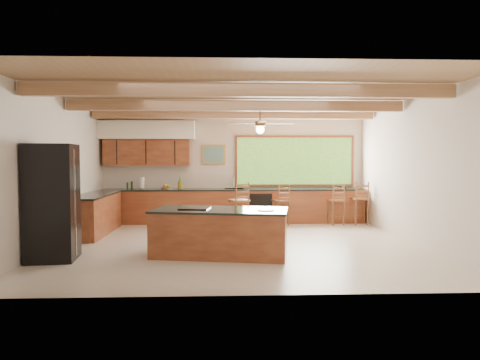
{
  "coord_description": "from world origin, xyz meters",
  "views": [
    {
      "loc": [
        -0.29,
        -8.62,
        1.76
      ],
      "look_at": [
        0.08,
        0.8,
        1.27
      ],
      "focal_mm": 32.0,
      "sensor_mm": 36.0,
      "label": 1
    }
  ],
  "objects": [
    {
      "name": "bar_stool_c",
      "position": [
        2.67,
        2.39,
        0.63
      ],
      "size": [
        0.44,
        0.44,
        1.06
      ],
      "rotation": [
        0.0,
        0.0,
        0.16
      ],
      "color": "brown",
      "rests_on": "ground"
    },
    {
      "name": "counter_run",
      "position": [
        -0.82,
        2.52,
        0.46
      ],
      "size": [
        7.12,
        3.1,
        1.26
      ],
      "color": "brown",
      "rests_on": "ground"
    },
    {
      "name": "bar_stool_b",
      "position": [
        1.22,
        2.39,
        0.63
      ],
      "size": [
        0.49,
        0.49,
        1.06
      ],
      "rotation": [
        0.0,
        0.0,
        0.36
      ],
      "color": "brown",
      "rests_on": "ground"
    },
    {
      "name": "ground",
      "position": [
        0.0,
        0.0,
        0.0
      ],
      "size": [
        7.2,
        7.2,
        0.0
      ],
      "primitive_type": "plane",
      "color": "#C2B4A1",
      "rests_on": "ground"
    },
    {
      "name": "refrigerator",
      "position": [
        -3.22,
        -1.22,
        1.0
      ],
      "size": [
        0.85,
        0.83,
        1.99
      ],
      "rotation": [
        0.0,
        0.0,
        0.1
      ],
      "color": "black",
      "rests_on": "ground"
    },
    {
      "name": "bar_stool_a",
      "position": [
        0.1,
        1.8,
        0.69
      ],
      "size": [
        0.55,
        0.55,
        1.17
      ],
      "rotation": [
        0.0,
        0.0,
        0.4
      ],
      "color": "brown",
      "rests_on": "ground"
    },
    {
      "name": "bar_stool_d",
      "position": [
        3.3,
        2.39,
        0.67
      ],
      "size": [
        0.43,
        0.43,
        1.14
      ],
      "rotation": [
        0.0,
        0.0,
        0.07
      ],
      "color": "brown",
      "rests_on": "ground"
    },
    {
      "name": "island",
      "position": [
        -0.34,
        -0.95,
        0.42
      ],
      "size": [
        2.56,
        1.52,
        0.85
      ],
      "rotation": [
        0.0,
        0.0,
        -0.17
      ],
      "color": "brown",
      "rests_on": "ground"
    },
    {
      "name": "room_shell",
      "position": [
        -0.17,
        0.65,
        2.21
      ],
      "size": [
        7.27,
        6.54,
        3.02
      ],
      "color": "beige",
      "rests_on": "ground"
    }
  ]
}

